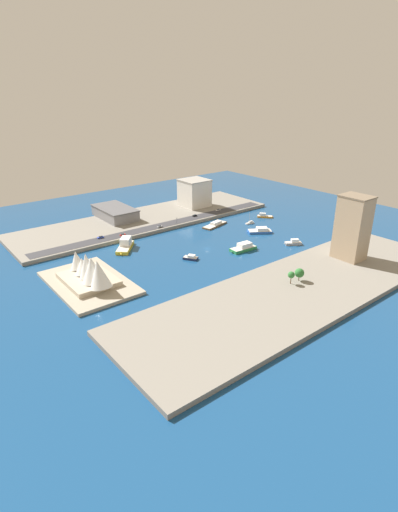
{
  "coord_description": "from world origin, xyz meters",
  "views": [
    {
      "loc": [
        -217.67,
        180.75,
        112.98
      ],
      "look_at": [
        -13.19,
        18.35,
        3.02
      ],
      "focal_mm": 28.17,
      "sensor_mm": 36.0,
      "label": 1
    }
  ],
  "objects": [
    {
      "name": "ground_plane",
      "position": [
        0.0,
        0.0,
        0.0
      ],
      "size": [
        440.0,
        440.0,
        0.0
      ],
      "primitive_type": "plane",
      "color": "navy"
    },
    {
      "name": "quay_west",
      "position": [
        -87.69,
        0.0,
        1.4
      ],
      "size": [
        70.0,
        240.0,
        2.8
      ],
      "primitive_type": "cube",
      "color": "gray",
      "rests_on": "ground_plane"
    },
    {
      "name": "quay_east",
      "position": [
        87.69,
        0.0,
        1.4
      ],
      "size": [
        70.0,
        240.0,
        2.8
      ],
      "primitive_type": "cube",
      "color": "gray",
      "rests_on": "ground_plane"
    },
    {
      "name": "peninsula_point",
      "position": [
        -0.49,
        95.58,
        1.0
      ],
      "size": [
        66.88,
        41.95,
        2.0
      ],
      "primitive_type": "cube",
      "color": "#A89E89",
      "rests_on": "ground_plane"
    },
    {
      "name": "road_strip",
      "position": [
        60.94,
        0.0,
        2.87
      ],
      "size": [
        12.1,
        228.0,
        0.15
      ],
      "primitive_type": "cube",
      "color": "#38383D",
      "rests_on": "quay_east"
    },
    {
      "name": "patrol_launch_navy",
      "position": [
        -8.54,
        22.3,
        1.32
      ],
      "size": [
        11.43,
        9.64,
        3.4
      ],
      "color": "#1E284C",
      "rests_on": "ground_plane"
    },
    {
      "name": "yacht_sleek_gray",
      "position": [
        -35.26,
        -57.87,
        1.61
      ],
      "size": [
        11.0,
        13.61,
        4.55
      ],
      "color": "#999EA3",
      "rests_on": "ground_plane"
    },
    {
      "name": "ferry_green_doubledeck",
      "position": [
        -19.36,
        -19.41,
        2.15
      ],
      "size": [
        9.71,
        22.41,
        5.64
      ],
      "color": "#2D8C4C",
      "rests_on": "ground_plane"
    },
    {
      "name": "catamaran_blue",
      "position": [
        0.42,
        -58.4,
        1.66
      ],
      "size": [
        18.1,
        21.18,
        4.45
      ],
      "color": "blue",
      "rests_on": "ground_plane"
    },
    {
      "name": "water_taxi_orange",
      "position": [
        27.78,
        -92.7,
        1.4
      ],
      "size": [
        13.65,
        12.7,
        4.08
      ],
      "color": "orange",
      "rests_on": "ground_plane"
    },
    {
      "name": "barge_flat_brown",
      "position": [
        37.69,
        -40.2,
        1.2
      ],
      "size": [
        14.43,
        27.89,
        3.53
      ],
      "color": "brown",
      "rests_on": "ground_plane"
    },
    {
      "name": "ferry_yellow_fast",
      "position": [
        38.78,
        48.43,
        2.93
      ],
      "size": [
        24.65,
        23.07,
        7.95
      ],
      "color": "yellow",
      "rests_on": "ground_plane"
    },
    {
      "name": "sailboat_small_white",
      "position": [
        22.48,
        -68.11,
        1.01
      ],
      "size": [
        2.4,
        9.95,
        10.83
      ],
      "color": "white",
      "rests_on": "ground_plane"
    },
    {
      "name": "apartment_midrise_tan",
      "position": [
        -80.09,
        -61.73,
        25.02
      ],
      "size": [
        20.21,
        16.28,
        44.38
      ],
      "color": "tan",
      "rests_on": "quay_west"
    },
    {
      "name": "hotel_broad_white",
      "position": [
        92.09,
        -59.48,
        16.15
      ],
      "size": [
        25.76,
        25.86,
        26.64
      ],
      "color": "silver",
      "rests_on": "quay_east"
    },
    {
      "name": "warehouse_low_gray",
      "position": [
        105.24,
        21.85,
        7.77
      ],
      "size": [
        46.78,
        26.21,
        9.9
      ],
      "color": "gray",
      "rests_on": "quay_east"
    },
    {
      "name": "sedan_silver",
      "position": [
        57.18,
        5.19,
        3.72
      ],
      "size": [
        1.98,
        4.56,
        1.54
      ],
      "color": "black",
      "rests_on": "road_strip"
    },
    {
      "name": "pickup_red",
      "position": [
        58.45,
        39.95,
        3.7
      ],
      "size": [
        1.99,
        4.61,
        1.52
      ],
      "color": "black",
      "rests_on": "road_strip"
    },
    {
      "name": "suv_black",
      "position": [
        63.66,
        -37.59,
        3.73
      ],
      "size": [
        1.94,
        4.26,
        1.6
      ],
      "color": "black",
      "rests_on": "road_strip"
    },
    {
      "name": "van_white",
      "position": [
        63.45,
        -66.12,
        3.78
      ],
      "size": [
        1.93,
        4.91,
        1.72
      ],
      "color": "black",
      "rests_on": "road_strip"
    },
    {
      "name": "hatchback_blue",
      "position": [
        63.85,
        56.62,
        3.76
      ],
      "size": [
        1.89,
        5.25,
        1.68
      ],
      "color": "black",
      "rests_on": "road_strip"
    },
    {
      "name": "traffic_light_waterfront",
      "position": [
        53.6,
        -10.22,
        7.14
      ],
      "size": [
        0.36,
        0.36,
        6.5
      ],
      "color": "black",
      "rests_on": "quay_east"
    },
    {
      "name": "opera_landmark",
      "position": [
        -3.87,
        95.58,
        10.22
      ],
      "size": [
        46.5,
        27.79,
        20.59
      ],
      "color": "#BCAD93",
      "rests_on": "peninsula_point"
    },
    {
      "name": "park_tree_cluster",
      "position": [
        -81.59,
        -3.96,
        8.16
      ],
      "size": [
        5.77,
        12.27,
        8.08
      ],
      "color": "brown",
      "rests_on": "quay_west"
    }
  ]
}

